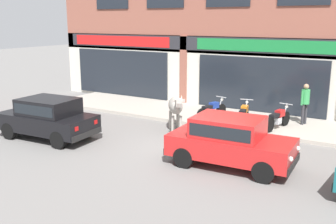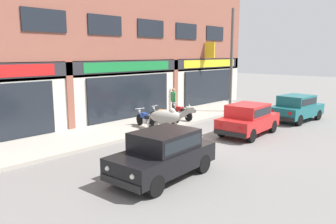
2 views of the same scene
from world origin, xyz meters
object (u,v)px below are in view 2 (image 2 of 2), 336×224
(cow, at_px, (168,117))
(pedestrian, at_px, (173,99))
(motorcycle_1, at_px, (164,116))
(motorcycle_0, at_px, (146,120))
(utility_pole, at_px, (231,61))
(car_0, at_px, (248,118))
(car_2, at_px, (163,152))
(motorcycle_2, at_px, (181,112))
(car_1, at_px, (297,107))

(cow, bearing_deg, pedestrian, 38.94)
(cow, relative_size, motorcycle_1, 1.02)
(motorcycle_0, relative_size, utility_pole, 0.28)
(cow, distance_m, car_0, 3.82)
(cow, xyz_separation_m, car_0, (3.09, -2.24, -0.19))
(car_2, bearing_deg, utility_pole, 22.21)
(motorcycle_2, bearing_deg, car_2, -143.33)
(car_1, xyz_separation_m, car_2, (-11.30, -0.38, 0.00))
(car_2, bearing_deg, cow, 40.96)
(motorcycle_1, bearing_deg, car_0, -74.65)
(motorcycle_1, bearing_deg, car_2, -136.82)
(motorcycle_0, relative_size, pedestrian, 1.11)
(car_0, xyz_separation_m, utility_pole, (4.26, 3.65, 2.48))
(cow, height_order, pedestrian, pedestrian)
(car_2, bearing_deg, motorcycle_2, 36.67)
(cow, distance_m, motorcycle_1, 2.84)
(car_1, distance_m, motorcycle_0, 8.64)
(car_2, xyz_separation_m, pedestrian, (7.43, 6.21, 0.31))
(car_0, bearing_deg, motorcycle_2, 87.53)
(motorcycle_0, height_order, pedestrian, pedestrian)
(car_0, xyz_separation_m, motorcycle_2, (0.18, 4.25, -0.29))
(car_2, xyz_separation_m, utility_pole, (10.82, 4.42, 2.48))
(motorcycle_1, relative_size, motorcycle_2, 1.00)
(car_1, bearing_deg, car_0, 175.23)
(motorcycle_0, xyz_separation_m, motorcycle_2, (2.72, 0.00, 0.00))
(car_0, xyz_separation_m, motorcycle_1, (-1.18, 4.28, -0.29))
(car_2, bearing_deg, car_0, 6.72)
(car_0, height_order, motorcycle_2, car_0)
(car_1, distance_m, motorcycle_2, 6.51)
(motorcycle_0, xyz_separation_m, utility_pole, (6.80, -0.60, 2.77))
(car_1, xyz_separation_m, motorcycle_0, (-7.27, 4.64, -0.29))
(cow, bearing_deg, motorcycle_0, 74.72)
(car_0, xyz_separation_m, pedestrian, (0.87, 5.44, 0.31))
(car_0, relative_size, car_2, 1.00)
(car_2, distance_m, motorcycle_0, 6.44)
(cow, distance_m, motorcycle_0, 2.13)
(car_1, xyz_separation_m, motorcycle_2, (-4.55, 4.64, -0.29))
(motorcycle_0, xyz_separation_m, pedestrian, (3.41, 1.19, 0.60))
(car_1, height_order, pedestrian, pedestrian)
(car_0, bearing_deg, motorcycle_1, 105.35)
(car_0, distance_m, car_1, 4.75)
(motorcycle_2, bearing_deg, motorcycle_0, -179.99)
(cow, xyz_separation_m, pedestrian, (3.96, 3.20, 0.11))
(cow, bearing_deg, motorcycle_1, 46.85)
(motorcycle_0, bearing_deg, utility_pole, -5.07)
(motorcycle_0, xyz_separation_m, motorcycle_1, (1.36, 0.03, 0.00))
(car_1, relative_size, motorcycle_2, 2.07)
(car_1, distance_m, car_2, 11.30)
(motorcycle_2, distance_m, utility_pole, 4.97)
(motorcycle_1, xyz_separation_m, pedestrian, (2.04, 1.16, 0.60))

